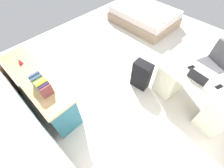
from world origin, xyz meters
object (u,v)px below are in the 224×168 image
(suitcase_black, at_px, (141,75))
(desk, at_px, (194,92))
(office_chair, at_px, (210,67))
(computer_mouse, at_px, (185,69))
(figurine_small, at_px, (20,62))
(credenza, at_px, (41,90))
(laptop, at_px, (198,78))
(cell_phone_near_laptop, at_px, (219,87))
(bed, at_px, (144,16))
(cell_phone_by_mouse, at_px, (191,67))

(suitcase_black, bearing_deg, desk, -168.30)
(office_chair, distance_m, suitcase_black, 1.43)
(desk, relative_size, computer_mouse, 15.09)
(desk, bearing_deg, office_chair, -85.04)
(office_chair, bearing_deg, figurine_small, 48.85)
(credenza, relative_size, laptop, 5.39)
(desk, height_order, office_chair, office_chair)
(credenza, distance_m, laptop, 2.75)
(computer_mouse, bearing_deg, cell_phone_near_laptop, -168.89)
(desk, relative_size, laptop, 4.51)
(office_chair, xyz_separation_m, suitcase_black, (0.91, 1.09, -0.10))
(computer_mouse, distance_m, cell_phone_near_laptop, 0.58)
(bed, distance_m, cell_phone_near_laptop, 3.27)
(cell_phone_by_mouse, xyz_separation_m, figurine_small, (2.18, 2.10, 0.09))
(laptop, height_order, cell_phone_near_laptop, laptop)
(credenza, xyz_separation_m, bed, (0.43, -3.76, -0.14))
(desk, relative_size, suitcase_black, 2.35)
(cell_phone_by_mouse, bearing_deg, laptop, 156.92)
(laptop, distance_m, computer_mouse, 0.27)
(cell_phone_near_laptop, bearing_deg, desk, 31.42)
(office_chair, bearing_deg, computer_mouse, 70.98)
(bed, xyz_separation_m, laptop, (-2.39, 1.87, 0.53))
(suitcase_black, bearing_deg, bed, -60.03)
(desk, height_order, bed, desk)
(laptop, relative_size, figurine_small, 3.04)
(cell_phone_near_laptop, distance_m, cell_phone_by_mouse, 0.53)
(cell_phone_by_mouse, bearing_deg, bed, -13.85)
(computer_mouse, xyz_separation_m, figurine_small, (2.13, 1.96, 0.08))
(suitcase_black, bearing_deg, office_chair, -135.29)
(bed, xyz_separation_m, cell_phone_by_mouse, (-2.19, 1.66, 0.49))
(suitcase_black, height_order, cell_phone_by_mouse, cell_phone_by_mouse)
(cell_phone_by_mouse, distance_m, figurine_small, 3.03)
(suitcase_black, distance_m, cell_phone_by_mouse, 0.92)
(desk, height_order, suitcase_black, desk)
(credenza, distance_m, cell_phone_near_laptop, 3.06)
(credenza, xyz_separation_m, laptop, (-1.96, -1.89, 0.39))
(figurine_small, bearing_deg, desk, -141.59)
(credenza, height_order, suitcase_black, credenza)
(credenza, relative_size, suitcase_black, 2.80)
(desk, height_order, computer_mouse, computer_mouse)
(bed, relative_size, figurine_small, 17.40)
(bed, bearing_deg, figurine_small, 90.12)
(bed, height_order, figurine_small, figurine_small)
(desk, height_order, cell_phone_by_mouse, cell_phone_by_mouse)
(figurine_small, bearing_deg, computer_mouse, -137.37)
(cell_phone_near_laptop, distance_m, figurine_small, 3.37)
(bed, bearing_deg, laptop, 141.98)
(laptop, relative_size, cell_phone_by_mouse, 2.46)
(laptop, xyz_separation_m, figurine_small, (2.38, 1.89, 0.05))
(computer_mouse, bearing_deg, laptop, 170.98)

